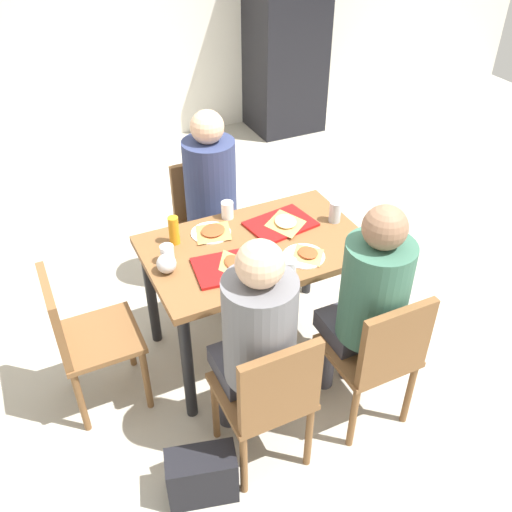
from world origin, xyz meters
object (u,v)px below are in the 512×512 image
(plastic_cup_b, at_px, (289,268))
(plastic_cup_c, at_px, (167,254))
(person_in_brown_jacket, at_px, (368,297))
(drink_fridge, at_px, (286,36))
(person_in_red, at_px, (256,335))
(chair_near_left, at_px, (270,395))
(chair_left_end, at_px, (81,334))
(pizza_slice_a, at_px, (234,264))
(foil_bundle, at_px, (166,264))
(person_far_side, at_px, (213,193))
(chair_far_side, at_px, (207,216))
(paper_plate_center, at_px, (211,233))
(handbag, at_px, (202,476))
(pizza_slice_b, at_px, (286,222))
(chair_near_right, at_px, (379,353))
(plastic_cup_a, at_px, (227,210))
(tray_red_far, at_px, (281,224))
(paper_plate_near_edge, at_px, (304,256))
(condiment_bottle, at_px, (174,230))
(pizza_slice_c, at_px, (213,231))
(main_table, at_px, (256,260))
(tray_red_near, at_px, (230,267))
(pizza_slice_d, at_px, (308,253))
(soda_can, at_px, (335,212))

(plastic_cup_b, distance_m, plastic_cup_c, 0.62)
(person_in_brown_jacket, relative_size, drink_fridge, 0.67)
(person_in_red, relative_size, plastic_cup_b, 12.65)
(chair_near_left, distance_m, chair_left_end, 1.02)
(person_in_brown_jacket, height_order, plastic_cup_c, person_in_brown_jacket)
(pizza_slice_a, xyz_separation_m, foil_bundle, (-0.32, 0.12, 0.03))
(chair_left_end, bearing_deg, person_far_side, 32.28)
(foil_bundle, bearing_deg, chair_far_side, 57.04)
(person_far_side, bearing_deg, paper_plate_center, -113.33)
(paper_plate_center, relative_size, handbag, 0.69)
(pizza_slice_b, distance_m, foil_bundle, 0.74)
(pizza_slice_b, relative_size, handbag, 0.79)
(chair_near_right, xyz_separation_m, plastic_cup_a, (-0.32, 1.07, 0.30))
(tray_red_far, height_order, handbag, tray_red_far)
(chair_far_side, height_order, paper_plate_near_edge, chair_far_side)
(condiment_bottle, height_order, foil_bundle, condiment_bottle)
(plastic_cup_a, xyz_separation_m, handbag, (-0.62, -1.09, -0.66))
(paper_plate_near_edge, xyz_separation_m, foil_bundle, (-0.68, 0.19, 0.05))
(chair_near_right, bearing_deg, handbag, -179.00)
(pizza_slice_c, bearing_deg, handbag, -116.31)
(paper_plate_center, xyz_separation_m, handbag, (-0.47, -0.98, -0.61))
(pizza_slice_a, distance_m, drink_fridge, 3.53)
(main_table, height_order, plastic_cup_a, plastic_cup_a)
(foil_bundle, bearing_deg, main_table, 2.12)
(plastic_cup_a, bearing_deg, tray_red_far, -40.89)
(person_in_red, xyz_separation_m, plastic_cup_b, (0.32, 0.30, 0.05))
(person_in_red, xyz_separation_m, drink_fridge, (1.99, 3.47, 0.20))
(handbag, bearing_deg, tray_red_far, 46.04)
(paper_plate_center, bearing_deg, tray_red_near, -95.04)
(chair_near_right, relative_size, pizza_slice_d, 5.14)
(paper_plate_near_edge, bearing_deg, main_table, 130.90)
(person_in_brown_jacket, distance_m, condiment_bottle, 1.07)
(person_far_side, bearing_deg, pizza_slice_b, -66.32)
(person_in_red, xyz_separation_m, paper_plate_near_edge, (0.47, 0.41, 0.01))
(person_far_side, bearing_deg, person_in_red, -103.49)
(pizza_slice_c, height_order, condiment_bottle, condiment_bottle)
(pizza_slice_b, bearing_deg, person_far_side, 113.68)
(main_table, xyz_separation_m, plastic_cup_b, (0.03, -0.32, 0.15))
(tray_red_far, bearing_deg, chair_far_side, 107.80)
(condiment_bottle, distance_m, drink_fridge, 3.37)
(plastic_cup_a, bearing_deg, paper_plate_center, -142.92)
(soda_can, bearing_deg, foil_bundle, -177.88)
(paper_plate_near_edge, height_order, plastic_cup_c, plastic_cup_c)
(chair_near_left, relative_size, soda_can, 7.01)
(chair_near_left, bearing_deg, chair_near_right, 0.00)
(pizza_slice_d, bearing_deg, tray_red_far, 88.60)
(foil_bundle, bearing_deg, person_in_red, -70.90)
(plastic_cup_a, xyz_separation_m, plastic_cup_b, (0.06, -0.63, 0.00))
(person_in_red, bearing_deg, tray_red_near, 79.65)
(soda_can, bearing_deg, tray_red_far, 162.52)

